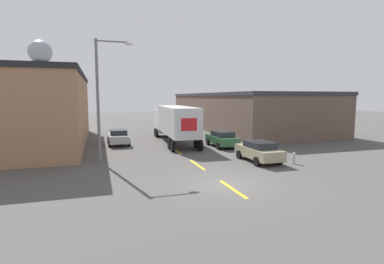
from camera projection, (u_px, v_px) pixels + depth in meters
name	position (u px, v px, depth m)	size (l,w,h in m)	color
ground_plane	(225.00, 184.00, 16.12)	(160.00, 160.00, 0.00)	#4C4947
road_centerline	(197.00, 165.00, 20.64)	(0.20, 14.61, 0.01)	gold
warehouse_left	(26.00, 109.00, 28.89)	(10.95, 22.02, 6.93)	#9E7051
warehouse_right	(241.00, 111.00, 44.54)	(12.62, 29.93, 5.23)	brown
semi_truck	(174.00, 121.00, 30.77)	(3.30, 12.78, 3.72)	silver
parked_car_left_far	(118.00, 137.00, 29.38)	(2.01, 4.26, 1.49)	#B2B2B7
parked_car_right_near	(259.00, 151.00, 21.65)	(2.01, 4.26, 1.49)	tan
parked_car_right_mid	(222.00, 139.00, 28.07)	(2.01, 4.26, 1.49)	#2D5B38
water_tower	(40.00, 53.00, 65.03)	(5.00, 5.00, 16.95)	#47474C
street_lamp	(102.00, 92.00, 21.01)	(2.60, 0.32, 8.66)	slate
fire_hydrant	(294.00, 158.00, 20.91)	(0.22, 0.22, 0.82)	silver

